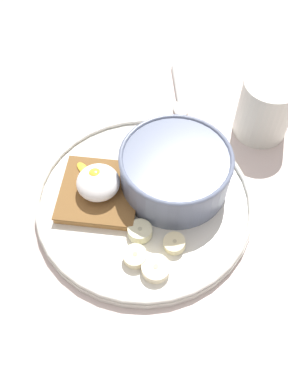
# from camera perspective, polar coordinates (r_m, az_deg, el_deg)

# --- Properties ---
(ground_plane) EXTENTS (1.20, 1.20, 0.02)m
(ground_plane) POSITION_cam_1_polar(r_m,az_deg,el_deg) (0.59, 0.00, -2.18)
(ground_plane) COLOR beige
(ground_plane) RESTS_ON ground
(plate) EXTENTS (0.29, 0.29, 0.02)m
(plate) POSITION_cam_1_polar(r_m,az_deg,el_deg) (0.57, 0.00, -1.23)
(plate) COLOR silver
(plate) RESTS_ON ground_plane
(oatmeal_bowl) EXTENTS (0.15, 0.15, 0.06)m
(oatmeal_bowl) POSITION_cam_1_polar(r_m,az_deg,el_deg) (0.56, 4.16, 2.88)
(oatmeal_bowl) COLOR slate
(oatmeal_bowl) RESTS_ON plate
(toast_slice) EXTENTS (0.13, 0.13, 0.01)m
(toast_slice) POSITION_cam_1_polar(r_m,az_deg,el_deg) (0.58, -5.94, 0.03)
(toast_slice) COLOR brown
(toast_slice) RESTS_ON plate
(poached_egg) EXTENTS (0.08, 0.06, 0.03)m
(poached_egg) POSITION_cam_1_polar(r_m,az_deg,el_deg) (0.56, -6.18, 1.35)
(poached_egg) COLOR white
(poached_egg) RESTS_ON toast_slice
(banana_slice_front) EXTENTS (0.05, 0.05, 0.01)m
(banana_slice_front) POSITION_cam_1_polar(r_m,az_deg,el_deg) (0.52, 1.56, -10.16)
(banana_slice_front) COLOR beige
(banana_slice_front) RESTS_ON plate
(banana_slice_left) EXTENTS (0.03, 0.03, 0.02)m
(banana_slice_left) POSITION_cam_1_polar(r_m,az_deg,el_deg) (0.54, -0.54, -5.26)
(banana_slice_left) COLOR #EDEDBF
(banana_slice_left) RESTS_ON plate
(banana_slice_back) EXTENTS (0.04, 0.04, 0.02)m
(banana_slice_back) POSITION_cam_1_polar(r_m,az_deg,el_deg) (0.52, -1.18, -8.58)
(banana_slice_back) COLOR beige
(banana_slice_back) RESTS_ON plate
(banana_slice_right) EXTENTS (0.03, 0.03, 0.02)m
(banana_slice_right) POSITION_cam_1_polar(r_m,az_deg,el_deg) (0.53, 4.08, -6.85)
(banana_slice_right) COLOR beige
(banana_slice_right) RESTS_ON plate
(coffee_mug) EXTENTS (0.10, 0.09, 0.09)m
(coffee_mug) POSITION_cam_1_polar(r_m,az_deg,el_deg) (0.66, 15.95, 10.91)
(coffee_mug) COLOR silver
(coffee_mug) RESTS_ON ground_plane
(spoon) EXTENTS (0.12, 0.03, 0.01)m
(spoon) POSITION_cam_1_polar(r_m,az_deg,el_deg) (0.71, 4.66, 12.45)
(spoon) COLOR silver
(spoon) RESTS_ON ground_plane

